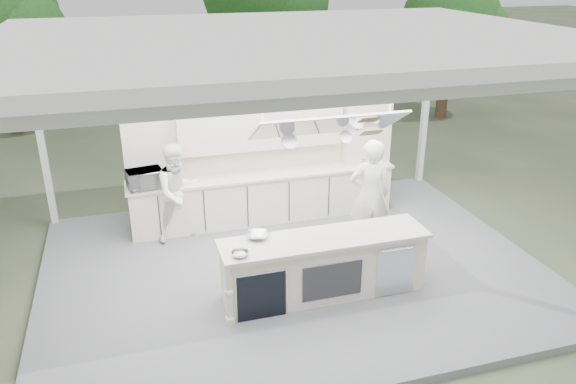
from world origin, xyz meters
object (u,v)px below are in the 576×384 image
object	(u,v)px
head_chef	(369,195)
back_counter	(264,196)
demo_island	(323,266)
sous_chef	(179,192)

from	to	relation	value
head_chef	back_counter	bearing A→B (deg)	-42.93
back_counter	demo_island	bearing A→B (deg)	-86.37
back_counter	head_chef	size ratio (longest dim) A/B	2.58
back_counter	sous_chef	bearing A→B (deg)	-167.91
head_chef	sous_chef	distance (m)	3.32
head_chef	sous_chef	bearing A→B (deg)	-16.81
head_chef	demo_island	bearing A→B (deg)	49.21
demo_island	sous_chef	size ratio (longest dim) A/B	1.75
demo_island	head_chef	world-z (taller)	head_chef
back_counter	head_chef	bearing A→B (deg)	-48.99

